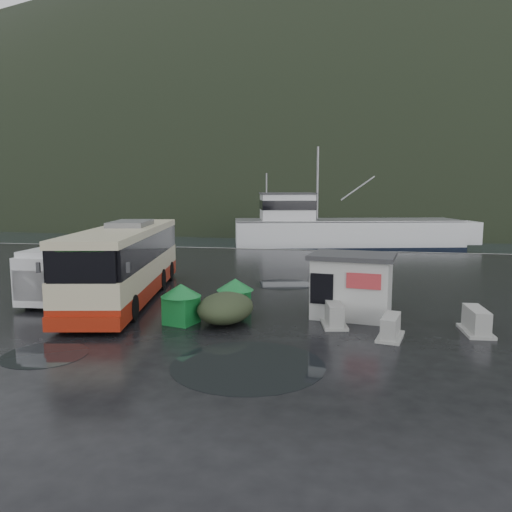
% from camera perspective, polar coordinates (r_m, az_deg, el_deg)
% --- Properties ---
extents(ground, '(160.00, 160.00, 0.00)m').
position_cam_1_polar(ground, '(19.91, -5.19, -6.08)').
color(ground, black).
rests_on(ground, ground).
extents(harbor_water, '(300.00, 180.00, 0.02)m').
position_cam_1_polar(harbor_water, '(128.81, 8.11, 5.49)').
color(harbor_water, black).
rests_on(harbor_water, ground).
extents(quay_edge, '(160.00, 0.60, 1.50)m').
position_cam_1_polar(quay_edge, '(39.25, 2.66, 0.75)').
color(quay_edge, '#999993').
rests_on(quay_edge, ground).
extents(headland, '(780.00, 540.00, 570.00)m').
position_cam_1_polar(headland, '(268.70, 11.50, 6.51)').
color(headland, black).
rests_on(headland, ground).
extents(coach_bus, '(5.12, 12.11, 3.32)m').
position_cam_1_polar(coach_bus, '(22.53, -14.44, -4.67)').
color(coach_bus, beige).
rests_on(coach_bus, ground).
extents(white_van, '(2.26, 5.67, 2.32)m').
position_cam_1_polar(white_van, '(23.38, -20.51, -4.47)').
color(white_van, silver).
rests_on(white_van, ground).
extents(waste_bin_left, '(1.26, 1.26, 1.43)m').
position_cam_1_polar(waste_bin_left, '(17.98, -8.50, -7.64)').
color(waste_bin_left, '#14712E').
rests_on(waste_bin_left, ground).
extents(waste_bin_right, '(1.08, 1.08, 1.40)m').
position_cam_1_polar(waste_bin_right, '(18.94, -2.38, -6.77)').
color(waste_bin_right, '#14712E').
rests_on(waste_bin_right, ground).
extents(dome_tent, '(2.09, 2.81, 1.06)m').
position_cam_1_polar(dome_tent, '(17.97, -3.49, -7.57)').
color(dome_tent, '#2E3821').
rests_on(dome_tent, ground).
extents(ticket_kiosk, '(3.34, 2.73, 2.36)m').
position_cam_1_polar(ticket_kiosk, '(19.06, 10.82, -6.80)').
color(ticket_kiosk, beige).
rests_on(ticket_kiosk, ground).
extents(jersey_barrier_a, '(1.07, 1.72, 0.81)m').
position_cam_1_polar(jersey_barrier_a, '(17.78, 8.86, -7.82)').
color(jersey_barrier_a, '#999993').
rests_on(jersey_barrier_a, ground).
extents(jersey_barrier_b, '(0.92, 1.71, 0.83)m').
position_cam_1_polar(jersey_barrier_b, '(18.17, 23.79, -8.05)').
color(jersey_barrier_b, '#999993').
rests_on(jersey_barrier_b, ground).
extents(jersey_barrier_c, '(1.04, 1.60, 0.74)m').
position_cam_1_polar(jersey_barrier_c, '(16.67, 15.08, -9.05)').
color(jersey_barrier_c, '#999993').
rests_on(jersey_barrier_c, ground).
extents(fishing_trawler, '(25.49, 11.18, 9.96)m').
position_cam_1_polar(fishing_trawler, '(48.27, 10.30, 1.93)').
color(fishing_trawler, silver).
rests_on(fishing_trawler, ground).
extents(puddles, '(9.20, 15.09, 0.01)m').
position_cam_1_polar(puddles, '(16.75, -3.08, -8.69)').
color(puddles, black).
rests_on(puddles, ground).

